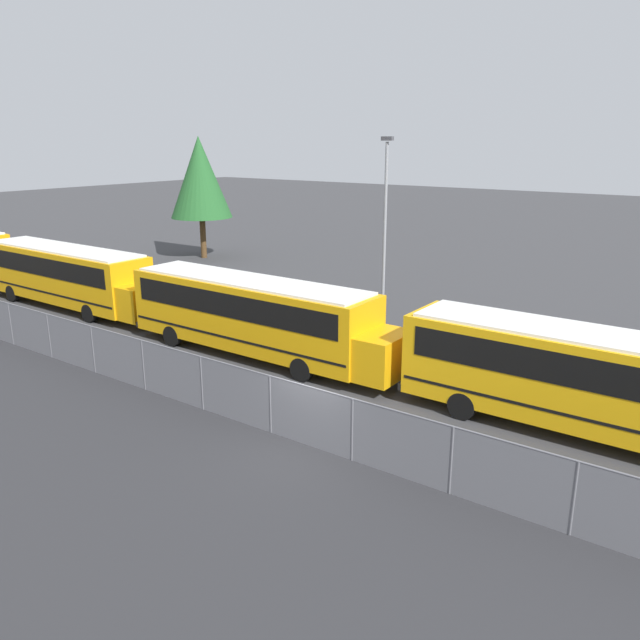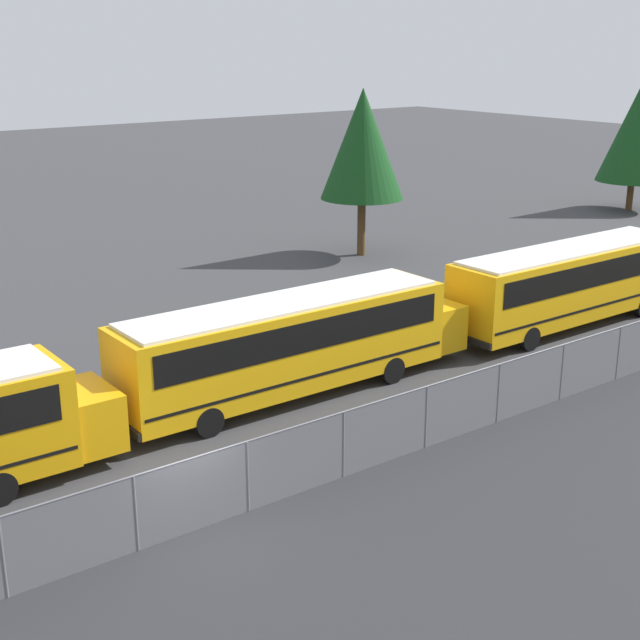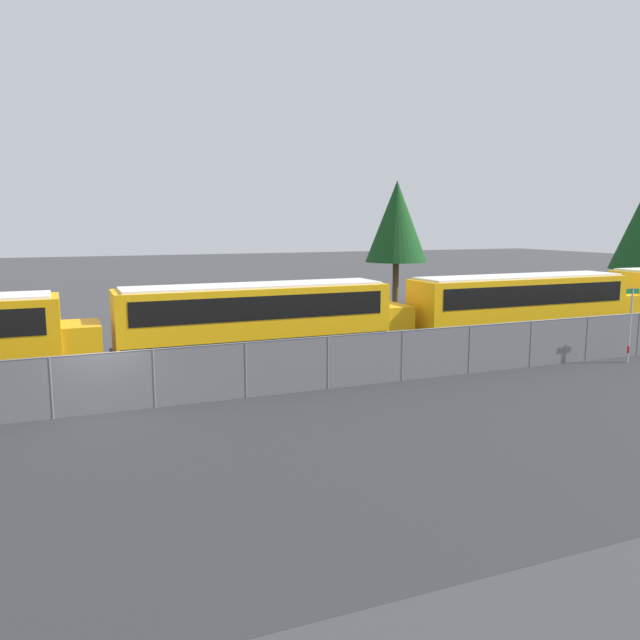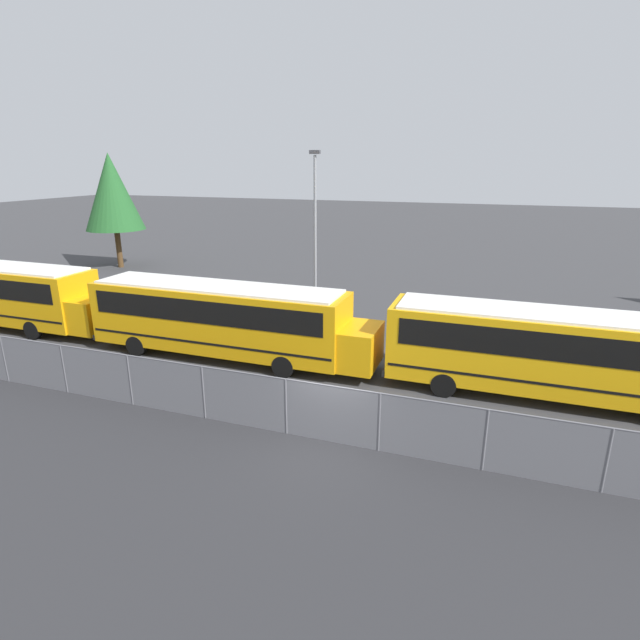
# 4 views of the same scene
# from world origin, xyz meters

# --- Properties ---
(ground_plane) EXTENTS (200.00, 200.00, 0.00)m
(ground_plane) POSITION_xyz_m (0.00, 0.00, 0.00)
(ground_plane) COLOR #38383A
(road_strip) EXTENTS (127.09, 12.00, 0.01)m
(road_strip) POSITION_xyz_m (0.00, -6.00, 0.00)
(road_strip) COLOR #2B2B2D
(road_strip) RESTS_ON ground_plane
(fence) EXTENTS (93.16, 0.07, 1.92)m
(fence) POSITION_xyz_m (0.00, -0.00, 0.98)
(fence) COLOR #9EA0A5
(fence) RESTS_ON ground_plane
(school_bus_1) EXTENTS (13.09, 2.58, 3.29)m
(school_bus_1) POSITION_xyz_m (-20.11, 5.27, 1.94)
(school_bus_1) COLOR orange
(school_bus_1) RESTS_ON ground_plane
(school_bus_2) EXTENTS (13.09, 2.58, 3.29)m
(school_bus_2) POSITION_xyz_m (-6.67, 5.16, 1.94)
(school_bus_2) COLOR orange
(school_bus_2) RESTS_ON ground_plane
(school_bus_3) EXTENTS (13.09, 2.58, 3.29)m
(school_bus_3) POSITION_xyz_m (6.80, 5.55, 1.94)
(school_bus_3) COLOR #EDA80F
(school_bus_3) RESTS_ON ground_plane
(light_pole) EXTENTS (0.60, 0.24, 8.97)m
(light_pole) POSITION_xyz_m (-5.61, 13.94, 4.87)
(light_pole) COLOR gray
(light_pole) RESTS_ON ground_plane
(tree_1) EXTENTS (4.61, 4.61, 9.10)m
(tree_1) POSITION_xyz_m (-25.11, 20.08, 6.08)
(tree_1) COLOR #51381E
(tree_1) RESTS_ON ground_plane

